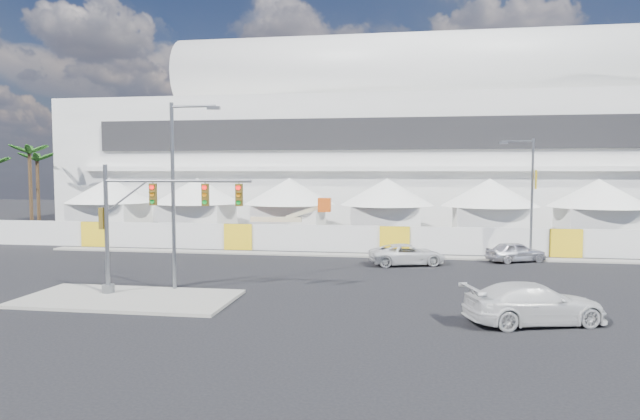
% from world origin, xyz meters
% --- Properties ---
extents(ground, '(160.00, 160.00, 0.00)m').
position_xyz_m(ground, '(0.00, 0.00, 0.00)').
color(ground, black).
rests_on(ground, ground).
extents(median_island, '(10.00, 5.00, 0.15)m').
position_xyz_m(median_island, '(-6.00, -3.00, 0.07)').
color(median_island, gray).
rests_on(median_island, ground).
extents(far_curb, '(80.00, 1.20, 0.12)m').
position_xyz_m(far_curb, '(20.00, 12.50, 0.06)').
color(far_curb, gray).
rests_on(far_curb, ground).
extents(stadium, '(80.00, 24.80, 21.98)m').
position_xyz_m(stadium, '(8.71, 41.50, 9.45)').
color(stadium, silver).
rests_on(stadium, ground).
extents(tent_row, '(53.40, 8.40, 5.40)m').
position_xyz_m(tent_row, '(0.50, 24.00, 3.15)').
color(tent_row, white).
rests_on(tent_row, ground).
extents(hoarding_fence, '(70.00, 0.25, 2.00)m').
position_xyz_m(hoarding_fence, '(6.00, 14.50, 1.00)').
color(hoarding_fence, silver).
rests_on(hoarding_fence, ground).
extents(palm_cluster, '(10.60, 10.60, 8.55)m').
position_xyz_m(palm_cluster, '(-33.46, 29.50, 6.88)').
color(palm_cluster, '#47331E').
rests_on(palm_cluster, ground).
extents(sedan_silver, '(3.12, 4.31, 1.36)m').
position_xyz_m(sedan_silver, '(14.13, 11.66, 0.68)').
color(sedan_silver, silver).
rests_on(sedan_silver, ground).
extents(pickup_curb, '(3.58, 5.34, 1.36)m').
position_xyz_m(pickup_curb, '(6.97, 9.31, 0.68)').
color(pickup_curb, silver).
rests_on(pickup_curb, ground).
extents(pickup_near, '(3.85, 6.06, 1.64)m').
position_xyz_m(pickup_near, '(12.08, -4.27, 0.82)').
color(pickup_near, silver).
rests_on(pickup_near, ground).
extents(lot_car_a, '(2.85, 4.40, 1.37)m').
position_xyz_m(lot_car_a, '(15.58, 18.02, 0.69)').
color(lot_car_a, white).
rests_on(lot_car_a, ground).
extents(lot_car_c, '(4.26, 5.57, 1.50)m').
position_xyz_m(lot_car_c, '(-13.89, 18.82, 0.75)').
color(lot_car_c, '#A9AAAE').
rests_on(lot_car_c, ground).
extents(traffic_mast, '(7.63, 0.61, 6.27)m').
position_xyz_m(traffic_mast, '(-5.64, -2.24, 3.65)').
color(traffic_mast, slate).
rests_on(traffic_mast, median_island).
extents(streetlight_median, '(2.58, 0.26, 9.34)m').
position_xyz_m(streetlight_median, '(-4.38, -0.80, 5.51)').
color(streetlight_median, gray).
rests_on(streetlight_median, median_island).
extents(streetlight_curb, '(2.45, 0.55, 8.26)m').
position_xyz_m(streetlight_curb, '(15.06, 12.50, 4.80)').
color(streetlight_curb, gray).
rests_on(streetlight_curb, ground).
extents(boom_lift, '(7.75, 1.90, 3.93)m').
position_xyz_m(boom_lift, '(-4.12, 16.70, 1.06)').
color(boom_lift, '#CE4E13').
rests_on(boom_lift, ground).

